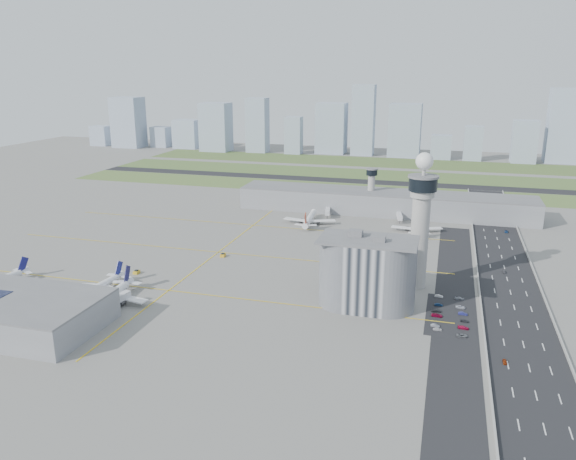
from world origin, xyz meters
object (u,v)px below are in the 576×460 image
(jet_bridge_near_2, at_px, (106,308))
(car_lot_0, at_px, (438,329))
(secondary_tower, at_px, (371,186))
(car_hw_4, at_px, (481,209))
(tug_0, at_px, (39,289))
(tug_3, at_px, (223,255))
(tug_1, at_px, (85,290))
(car_lot_3, at_px, (436,311))
(jet_bridge_far_1, at_px, (398,216))
(car_lot_9, at_px, (463,314))
(car_lot_4, at_px, (439,305))
(car_lot_10, at_px, (461,307))
(car_hw_2, at_px, (506,232))
(tug_4, at_px, (326,232))
(car_lot_6, at_px, (462,336))
(car_lot_5, at_px, (439,296))
(tug_5, at_px, (347,235))
(car_lot_2, at_px, (437,315))
(airplane_near_b, at_px, (97,283))
(airplane_far_b, at_px, (417,223))
(jet_bridge_far_0, at_px, (328,211))
(car_lot_11, at_px, (460,298))
(car_hw_1, at_px, (504,272))
(car_hw_0, at_px, (505,362))
(airplane_near_c, at_px, (109,292))
(admin_building, at_px, (367,273))
(airplane_far_a, at_px, (310,215))
(control_tower, at_px, (421,216))
(car_lot_1, at_px, (435,325))
(tug_2, at_px, (137,272))
(jet_bridge_near_1, at_px, (47,300))
(car_lot_8, at_px, (465,321))

(jet_bridge_near_2, height_order, car_lot_0, jet_bridge_near_2)
(secondary_tower, distance_m, car_hw_4, 85.35)
(tug_0, xyz_separation_m, tug_3, (63.96, 70.88, 0.20))
(secondary_tower, bearing_deg, car_lot_0, -74.21)
(tug_1, relative_size, car_lot_3, 0.77)
(jet_bridge_far_1, height_order, car_lot_9, jet_bridge_far_1)
(car_lot_4, bearing_deg, car_lot_10, -95.33)
(tug_1, relative_size, car_hw_4, 0.96)
(car_hw_2, bearing_deg, secondary_tower, 164.64)
(tug_4, relative_size, car_hw_2, 0.69)
(car_lot_6, bearing_deg, car_lot_5, 5.83)
(tug_5, distance_m, car_lot_2, 120.18)
(airplane_near_b, relative_size, jet_bridge_near_2, 2.68)
(airplane_far_b, height_order, jet_bridge_far_0, airplane_far_b)
(car_lot_11, bearing_deg, car_hw_1, -27.60)
(jet_bridge_far_0, bearing_deg, car_lot_3, 17.79)
(car_lot_4, xyz_separation_m, car_hw_0, (23.96, -45.37, -0.04))
(car_lot_3, xyz_separation_m, car_lot_9, (10.92, 0.01, -0.00))
(airplane_near_b, xyz_separation_m, car_lot_2, (152.60, 17.52, -4.60))
(airplane_near_c, relative_size, car_lot_6, 9.62)
(airplane_near_c, height_order, car_lot_5, airplane_near_c)
(tug_1, height_order, car_lot_3, tug_1)
(admin_building, height_order, car_lot_2, admin_building)
(airplane_far_a, distance_m, airplane_far_b, 70.82)
(control_tower, height_order, car_lot_1, control_tower)
(car_lot_3, bearing_deg, tug_2, 77.75)
(tug_0, relative_size, car_lot_1, 0.80)
(tug_2, relative_size, car_lot_3, 0.78)
(jet_bridge_near_2, distance_m, tug_5, 161.64)
(car_lot_0, height_order, car_hw_4, car_lot_0)
(jet_bridge_far_0, relative_size, tug_1, 4.12)
(tug_5, bearing_deg, admin_building, -132.16)
(admin_building, xyz_separation_m, car_hw_4, (56.37, 200.50, -14.70))
(car_hw_2, bearing_deg, car_lot_6, -96.58)
(jet_bridge_far_1, xyz_separation_m, tug_3, (-86.44, -108.58, -1.81))
(airplane_near_b, xyz_separation_m, jet_bridge_near_2, (16.92, -18.35, -2.39))
(car_lot_3, bearing_deg, tug_1, 88.21)
(jet_bridge_near_1, distance_m, car_hw_0, 190.03)
(car_lot_11, bearing_deg, jet_bridge_near_1, 107.88)
(airplane_far_b, bearing_deg, airplane_far_a, 81.41)
(tug_2, bearing_deg, car_lot_3, -1.00)
(admin_building, bearing_deg, secondary_tower, 97.29)
(car_lot_1, height_order, car_hw_0, car_lot_1)
(control_tower, distance_m, car_hw_4, 177.71)
(tug_0, distance_m, car_hw_0, 205.71)
(car_lot_4, xyz_separation_m, car_lot_11, (9.02, 9.70, -0.02))
(tug_4, bearing_deg, car_lot_8, 165.12)
(airplane_near_b, relative_size, tug_2, 10.89)
(tug_5, height_order, car_lot_9, tug_5)
(airplane_near_b, relative_size, car_lot_1, 10.41)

